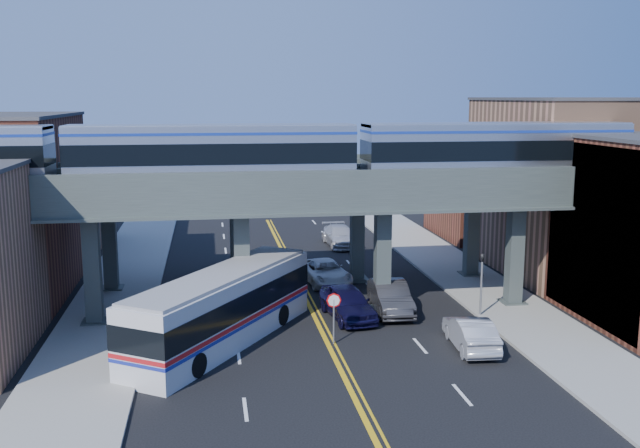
% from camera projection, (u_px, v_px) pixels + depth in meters
% --- Properties ---
extents(ground, '(120.00, 120.00, 0.00)m').
position_uv_depth(ground, '(339.00, 366.00, 32.84)').
color(ground, black).
rests_on(ground, ground).
extents(sidewalk_west, '(5.00, 70.00, 0.16)m').
position_uv_depth(sidewalk_west, '(110.00, 312.00, 40.80)').
color(sidewalk_west, gray).
rests_on(sidewalk_west, ground).
extents(sidewalk_east, '(5.00, 70.00, 0.16)m').
position_uv_depth(sidewalk_east, '(491.00, 295.00, 44.31)').
color(sidewalk_east, gray).
rests_on(sidewalk_east, ground).
extents(building_west_b, '(8.00, 14.00, 11.00)m').
position_uv_depth(building_west_b, '(3.00, 206.00, 44.61)').
color(building_west_b, brown).
rests_on(building_west_b, ground).
extents(building_west_c, '(8.00, 10.00, 8.00)m').
position_uv_depth(building_west_c, '(49.00, 200.00, 57.51)').
color(building_west_c, '#996D4F').
rests_on(building_west_c, ground).
extents(building_east_b, '(8.00, 14.00, 12.00)m').
position_uv_depth(building_east_b, '(556.00, 187.00, 50.17)').
color(building_east_b, '#996D4F').
rests_on(building_east_b, ground).
extents(building_east_c, '(8.00, 10.00, 9.00)m').
position_uv_depth(building_east_c, '(485.00, 185.00, 63.08)').
color(building_east_c, brown).
rests_on(building_east_c, ground).
extents(mural_panel, '(0.10, 9.50, 9.50)m').
position_uv_depth(mural_panel, '(593.00, 239.00, 38.12)').
color(mural_panel, teal).
rests_on(mural_panel, ground).
extents(elevated_viaduct_near, '(52.00, 3.60, 7.40)m').
position_uv_depth(elevated_viaduct_near, '(313.00, 202.00, 39.48)').
color(elevated_viaduct_near, '#424D4B').
rests_on(elevated_viaduct_near, ground).
extents(elevated_viaduct_far, '(52.00, 3.60, 7.40)m').
position_uv_depth(elevated_viaduct_far, '(297.00, 187.00, 46.29)').
color(elevated_viaduct_far, '#424D4B').
rests_on(elevated_viaduct_far, ground).
extents(transit_train, '(47.06, 2.95, 3.44)m').
position_uv_depth(transit_train, '(213.00, 153.00, 38.16)').
color(transit_train, black).
rests_on(transit_train, elevated_viaduct_near).
extents(stop_sign, '(0.76, 0.09, 2.63)m').
position_uv_depth(stop_sign, '(334.00, 310.00, 35.49)').
color(stop_sign, slate).
rests_on(stop_sign, ground).
extents(traffic_signal, '(0.15, 0.18, 4.10)m').
position_uv_depth(traffic_signal, '(482.00, 278.00, 39.68)').
color(traffic_signal, slate).
rests_on(traffic_signal, ground).
extents(transit_bus, '(9.92, 12.89, 3.47)m').
position_uv_depth(transit_bus, '(223.00, 309.00, 35.62)').
color(transit_bus, silver).
rests_on(transit_bus, ground).
extents(car_lane_a, '(2.85, 5.56, 1.81)m').
position_uv_depth(car_lane_a, '(348.00, 302.00, 39.78)').
color(car_lane_a, black).
rests_on(car_lane_a, ground).
extents(car_lane_b, '(2.17, 5.51, 1.79)m').
position_uv_depth(car_lane_b, '(390.00, 297.00, 40.90)').
color(car_lane_b, '#29282B').
rests_on(car_lane_b, ground).
extents(car_lane_c, '(3.21, 5.81, 1.54)m').
position_uv_depth(car_lane_c, '(325.00, 272.00, 47.24)').
color(car_lane_c, white).
rests_on(car_lane_c, ground).
extents(car_lane_d, '(2.60, 5.79, 1.65)m').
position_uv_depth(car_lane_d, '(340.00, 236.00, 59.20)').
color(car_lane_d, '#B0AFB4').
rests_on(car_lane_d, ground).
extents(car_parked_curb, '(2.05, 4.96, 1.60)m').
position_uv_depth(car_parked_curb, '(471.00, 333.00, 34.99)').
color(car_parked_curb, '#A7A7AC').
rests_on(car_parked_curb, ground).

